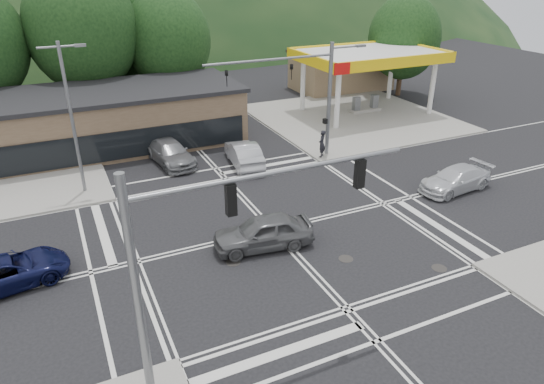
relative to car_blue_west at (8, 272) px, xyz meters
name	(u,v)px	position (x,y,z in m)	size (l,w,h in m)	color
ground	(273,230)	(12.46, -0.50, -0.70)	(120.00, 120.00, 0.00)	black
sidewalk_ne	(353,118)	(27.46, 14.50, -0.62)	(16.00, 16.00, 0.15)	gray
gas_station_canopy	(369,58)	(29.45, 15.49, 4.34)	(12.32, 8.34, 5.75)	silver
convenience_store	(341,71)	(32.46, 24.50, 1.20)	(10.00, 6.00, 3.80)	#846B4F
commercial_row	(76,124)	(4.46, 16.50, 1.30)	(24.00, 8.00, 4.00)	brown
hill_north	(86,29)	(12.46, 89.50, -0.70)	(252.00, 126.00, 140.00)	#163117
tree_n_b	(82,29)	(6.46, 23.50, 7.09)	(9.00, 9.00, 12.98)	#382619
tree_n_c	(168,40)	(13.46, 23.50, 5.79)	(7.60, 7.60, 10.87)	#382619
tree_n_e	(124,29)	(10.46, 27.50, 6.44)	(8.40, 8.40, 11.98)	#382619
tree_ne	(404,38)	(36.46, 19.50, 5.14)	(7.20, 7.20, 9.99)	#382619
streetlight_nw	(72,113)	(4.02, 8.50, 4.35)	(2.50, 0.25, 9.00)	slate
signal_mast_ne	(314,88)	(19.41, 7.70, 4.37)	(11.65, 0.30, 8.00)	slate
signal_mast_sw	(195,252)	(6.07, -8.70, 4.42)	(9.14, 0.28, 8.00)	slate
car_blue_west	(8,272)	(0.00, 0.00, 0.00)	(2.32, 5.03, 1.40)	#0C0F35
car_grey_center	(263,232)	(11.32, -1.82, 0.14)	(1.98, 4.93, 1.68)	#535557
car_silver_east	(455,179)	(24.78, -0.80, 0.02)	(2.03, 4.98, 1.45)	silver
car_queue_a	(244,154)	(14.49, 8.50, 0.12)	(1.74, 4.98, 1.64)	#ABADB2
car_queue_b	(228,118)	(16.63, 17.31, -0.01)	(1.63, 4.06, 1.38)	silver
car_northbound	(170,153)	(9.96, 10.98, 0.08)	(2.17, 5.35, 1.55)	slate
pedestrian	(322,144)	(19.96, 7.24, 0.43)	(0.71, 0.47, 1.96)	black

